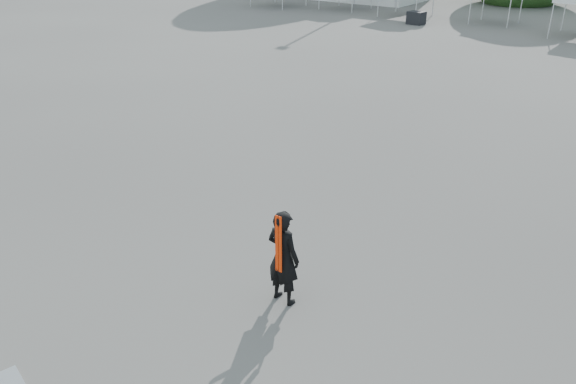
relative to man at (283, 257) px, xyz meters
The scene contains 3 objects.
ground 2.81m from the man, 100.53° to the left, with size 120.00×120.00×0.00m, color #474442.
man is the anchor object (origin of this frame).
crate_west 30.24m from the man, 110.61° to the left, with size 1.02×0.80×0.80m, color black.
Camera 1 is at (5.27, -8.96, 5.89)m, focal length 35.00 mm.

